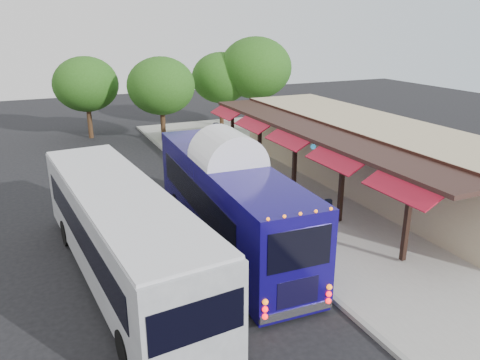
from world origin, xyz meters
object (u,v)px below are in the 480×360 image
ped_a (317,237)px  ped_c (258,164)px  city_bus (121,230)px  sign_board (287,190)px  ped_d (216,136)px  coach_bus (228,197)px  ped_b (326,219)px

ped_a → ped_c: size_ratio=0.95×
city_bus → sign_board: bearing=16.6°
city_bus → sign_board: city_bus is taller
ped_c → sign_board: (-0.41, -4.11, -0.19)m
ped_d → coach_bus: bearing=87.6°
coach_bus → ped_d: 14.48m
city_bus → coach_bus: bearing=8.1°
city_bus → ped_d: (9.29, 14.68, -0.75)m
coach_bus → city_bus: coach_bus is taller
sign_board → coach_bus: bearing=-133.1°
ped_a → ped_d: size_ratio=0.92×
ped_b → coach_bus: bearing=-23.5°
city_bus → ped_c: city_bus is taller
ped_d → sign_board: size_ratio=1.76×
ped_c → city_bus: bearing=-2.2°
ped_b → ped_d: size_ratio=0.92×
sign_board → ped_c: bearing=101.1°
ped_b → sign_board: 3.99m
coach_bus → ped_b: bearing=-20.4°
ped_b → ped_c: size_ratio=0.95×
sign_board → ped_b: bearing=-79.7°
ped_b → sign_board: bearing=-97.4°
ped_a → ped_b: size_ratio=1.00×
ped_d → sign_board: (-0.69, -11.21, -0.22)m
ped_c → ped_b: bearing=41.6°
coach_bus → sign_board: 4.94m
ped_b → sign_board: ped_b is taller
ped_a → city_bus: bearing=167.8°
ped_c → sign_board: ped_c is taller
city_bus → ped_a: 7.13m
city_bus → ped_d: city_bus is taller
ped_a → ped_d: (2.44, 16.45, 0.08)m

